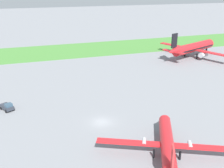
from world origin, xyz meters
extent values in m
plane|color=gray|center=(0.00, 0.00, 0.00)|extent=(600.00, 600.00, 0.00)
cube|color=#478438|center=(0.00, 68.00, 0.04)|extent=(360.00, 28.00, 0.08)
cylinder|color=red|center=(50.46, 40.84, 4.08)|extent=(23.10, 12.16, 3.59)
cone|color=black|center=(62.54, 45.75, 4.08)|extent=(4.34, 4.48, 3.51)
cone|color=red|center=(37.77, 35.68, 4.52)|extent=(5.44, 4.71, 3.23)
cube|color=black|center=(50.46, 40.84, 3.81)|extent=(21.92, 11.74, 0.50)
cube|color=red|center=(46.91, 47.84, 3.45)|extent=(8.01, 15.36, 0.36)
cube|color=red|center=(52.80, 33.34, 3.45)|extent=(8.01, 15.36, 0.36)
cylinder|color=#B7BABF|center=(47.97, 45.23, 2.17)|extent=(4.37, 3.30, 1.97)
cylinder|color=#B7BABF|center=(51.74, 35.95, 2.17)|extent=(4.37, 3.30, 1.97)
cube|color=black|center=(38.38, 35.93, 8.48)|extent=(2.88, 1.50, 5.22)
cube|color=red|center=(37.52, 38.04, 4.43)|extent=(3.53, 4.97, 0.29)
cube|color=red|center=(39.24, 33.81, 4.43)|extent=(3.53, 4.97, 0.29)
cylinder|color=black|center=(59.52, 44.52, 1.14)|extent=(0.65, 0.65, 2.28)
cylinder|color=black|center=(47.89, 42.83, 1.14)|extent=(0.65, 0.65, 2.28)
cylinder|color=black|center=(50.01, 37.61, 1.14)|extent=(0.65, 0.65, 2.28)
cylinder|color=red|center=(7.25, -15.06, 2.66)|extent=(8.91, 15.32, 2.21)
cone|color=black|center=(11.09, -7.08, 2.66)|extent=(2.92, 2.94, 2.17)
cube|color=red|center=(7.25, -15.06, 2.49)|extent=(8.57, 14.55, 0.31)
cube|color=red|center=(1.57, -12.82, 2.27)|extent=(11.64, 6.68, 0.22)
cube|color=red|center=(12.54, -18.10, 2.27)|extent=(11.64, 6.68, 0.22)
cylinder|color=#B7BABF|center=(3.81, -13.21, 2.27)|extent=(1.41, 1.90, 0.71)
cylinder|color=#B7BABF|center=(10.84, -16.59, 2.27)|extent=(1.41, 1.90, 0.71)
cube|color=red|center=(3.40, -23.04, 5.54)|extent=(1.10, 1.91, 3.54)
cylinder|color=black|center=(10.13, -9.08, 0.78)|extent=(0.40, 0.40, 1.55)
cylinder|color=black|center=(4.79, -15.11, 0.78)|extent=(0.40, 0.40, 1.55)
cylinder|color=black|center=(8.74, -17.01, 0.78)|extent=(0.40, 0.40, 1.55)
cube|color=#2D333D|center=(-19.47, 12.85, 0.80)|extent=(3.27, 4.02, 0.90)
cube|color=#334C60|center=(-19.00, 11.96, 1.60)|extent=(1.94, 1.85, 0.70)
cylinder|color=black|center=(-18.09, 12.16, 0.35)|extent=(0.55, 0.74, 0.70)
cylinder|color=black|center=(-19.68, 11.32, 0.35)|extent=(0.55, 0.74, 0.70)
cylinder|color=black|center=(-19.26, 14.39, 0.35)|extent=(0.55, 0.74, 0.70)
cylinder|color=black|center=(-20.86, 13.55, 0.35)|extent=(0.55, 0.74, 0.70)
camera|label=1|loc=(-14.63, -50.50, 28.23)|focal=43.94mm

